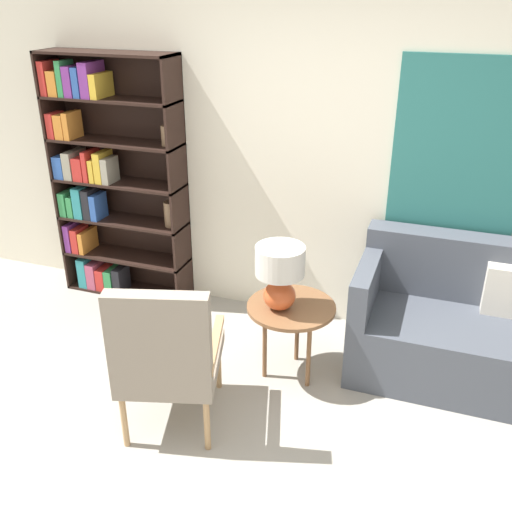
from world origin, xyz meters
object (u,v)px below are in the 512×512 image
bookshelf (104,180)px  armchair (166,353)px  table_lamp (280,272)px  side_table (291,312)px  couch (506,336)px

bookshelf → armchair: bearing=-48.2°
armchair → bookshelf: bearing=131.8°
bookshelf → table_lamp: (1.72, -0.72, -0.20)m
side_table → table_lamp: (-0.06, -0.06, 0.31)m
armchair → table_lamp: armchair is taller
armchair → couch: bearing=32.4°
couch → table_lamp: size_ratio=4.53×
bookshelf → couch: size_ratio=1.01×
couch → bookshelf: bearing=175.6°
couch → side_table: couch is taller
bookshelf → table_lamp: bearing=-22.8°
couch → side_table: bearing=-162.7°
side_table → couch: bearing=17.3°
armchair → table_lamp: 0.87m
couch → table_lamp: table_lamp is taller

